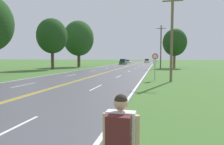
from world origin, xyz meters
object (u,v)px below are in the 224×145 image
Objects in this scene: tree_mid_treeline at (79,38)px; car_champagne_sedan_mid_near at (147,61)px; tree_left_verge at (175,42)px; car_silver_hatchback_approaching at (128,61)px; hitchhiker_person at (120,138)px; traffic_sign at (155,60)px; car_dark_green_suv_nearest at (123,62)px; tree_behind_sign at (52,36)px.

car_champagne_sedan_mid_near is at bearing 71.93° from tree_mid_treeline.
tree_left_verge reaches higher than car_silver_hatchback_approaching.
hitchhiker_person reaches higher than car_silver_hatchback_approaching.
traffic_sign is 0.65× the size of car_champagne_sedan_mid_near.
tree_left_verge reaches higher than car_champagne_sedan_mid_near.
tree_left_verge is at bearing -156.12° from car_silver_hatchback_approaching.
hitchhiker_person is 0.16× the size of tree_mid_treeline.
car_dark_green_suv_nearest is (-14.13, 19.08, -4.45)m from tree_left_verge.
car_silver_hatchback_approaching is (-11.12, 77.00, -0.32)m from hitchhiker_person.
tree_behind_sign is 1.94× the size of car_dark_green_suv_nearest.
car_dark_green_suv_nearest reaches higher than car_silver_hatchback_approaching.
tree_left_verge is (3.73, 24.24, 3.37)m from traffic_sign.
car_silver_hatchback_approaching is at bearing 80.84° from tree_behind_sign.
tree_left_verge is 1.93× the size of car_silver_hatchback_approaching.
car_champagne_sedan_mid_near is (-7.82, 42.72, -4.55)m from tree_left_verge.
tree_left_verge is at bearing 10.43° from car_champagne_sedan_mid_near.
tree_mid_treeline reaches higher than car_dark_green_suv_nearest.
car_silver_hatchback_approaching is (6.47, 35.46, -5.99)m from tree_mid_treeline.
traffic_sign is at bearing -53.92° from tree_mid_treeline.
tree_mid_treeline reaches higher than hitchhiker_person.
car_champagne_sedan_mid_near reaches higher than car_silver_hatchback_approaching.
car_dark_green_suv_nearest is 1.19× the size of car_champagne_sedan_mid_near.
tree_left_verge is 43.67m from car_champagne_sedan_mid_near.
car_silver_hatchback_approaching is 10.10m from car_champagne_sedan_mid_near.
car_champagne_sedan_mid_near is (-3.76, 83.91, -0.21)m from hitchhiker_person.
tree_behind_sign reaches higher than hitchhiker_person.
hitchhiker_person is at bearing -59.14° from tree_behind_sign.
tree_mid_treeline is 36.54m from car_silver_hatchback_approaching.
tree_behind_sign is 55.18m from car_champagne_sedan_mid_near.
tree_behind_sign is at bearing -95.15° from tree_mid_treeline.
tree_behind_sign reaches higher than car_dark_green_suv_nearest.
traffic_sign is 0.25× the size of tree_mid_treeline.
car_silver_hatchback_approaching is at bearing 100.79° from traffic_sign.
hitchhiker_person is at bearing 2.63° from car_champagne_sedan_mid_near.
tree_left_verge is at bearing -0.90° from tree_mid_treeline.
tree_left_verge is 0.88× the size of tree_behind_sign.
tree_mid_treeline is 2.53× the size of car_silver_hatchback_approaching.
hitchhiker_person is at bearing -67.05° from tree_mid_treeline.
hitchhiker_person is at bearing -95.63° from tree_left_verge.
car_dark_green_suv_nearest is (-10.07, 60.27, -0.11)m from hitchhiker_person.
traffic_sign is 24.75m from tree_left_verge.
traffic_sign is 61.14m from car_silver_hatchback_approaching.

